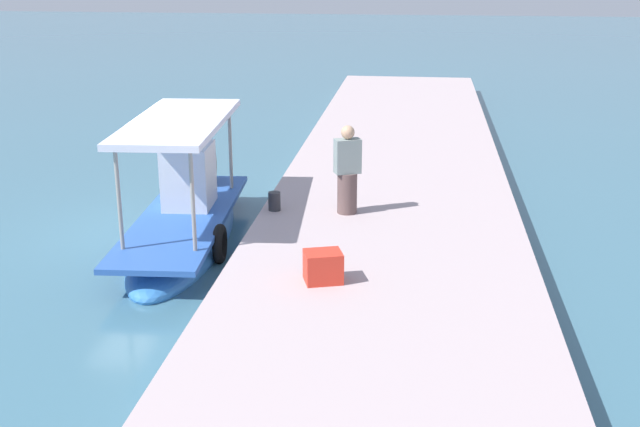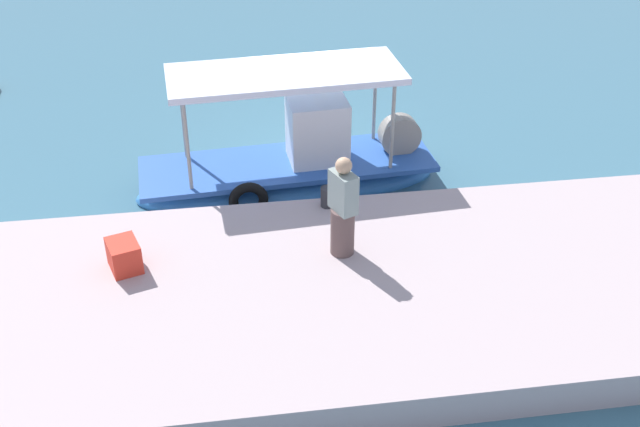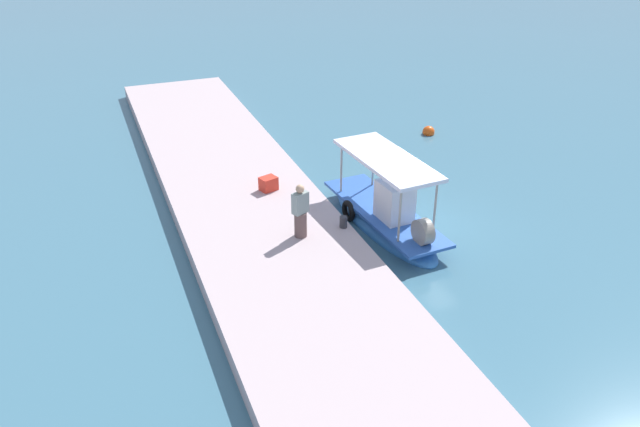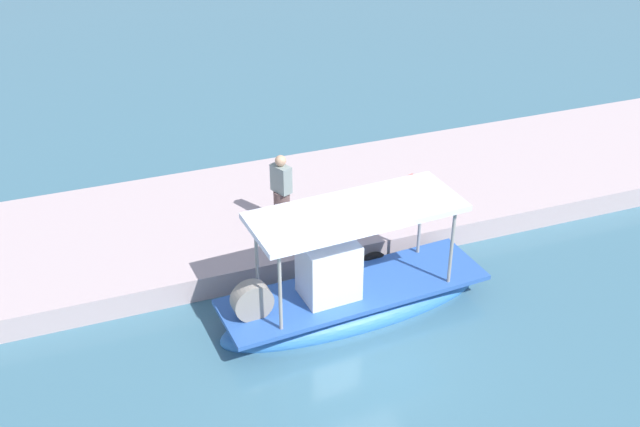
{
  "view_description": "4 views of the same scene",
  "coord_description": "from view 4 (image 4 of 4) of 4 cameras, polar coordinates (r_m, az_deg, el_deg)",
  "views": [
    {
      "loc": [
        -14.62,
        -5.24,
        5.35
      ],
      "look_at": [
        -0.69,
        -3.47,
        0.73
      ],
      "focal_mm": 44.58,
      "sensor_mm": 36.0,
      "label": 1
    },
    {
      "loc": [
        -1.85,
        -14.08,
        7.89
      ],
      "look_at": [
        -0.26,
        -2.96,
        0.71
      ],
      "focal_mm": 44.08,
      "sensor_mm": 36.0,
      "label": 2
    },
    {
      "loc": [
        15.57,
        -9.4,
        10.14
      ],
      "look_at": [
        -0.02,
        -3.29,
        1.21
      ],
      "focal_mm": 35.27,
      "sensor_mm": 36.0,
      "label": 3
    },
    {
      "loc": [
        4.65,
        11.09,
        9.9
      ],
      "look_at": [
        -0.59,
        -2.84,
        1.23
      ],
      "focal_mm": 43.24,
      "sensor_mm": 36.0,
      "label": 4
    }
  ],
  "objects": [
    {
      "name": "mooring_bollard",
      "position": [
        17.05,
        -1.24,
        -2.28
      ],
      "size": [
        0.24,
        0.24,
        0.37
      ],
      "primitive_type": "cylinder",
      "color": "#2D2D33",
      "rests_on": "dock_quay"
    },
    {
      "name": "cargo_crate",
      "position": [
        19.3,
        6.92,
        1.84
      ],
      "size": [
        0.6,
        0.67,
        0.48
      ],
      "primitive_type": "cube",
      "rotation": [
        0.0,
        0.0,
        1.88
      ],
      "color": "red",
      "rests_on": "dock_quay"
    },
    {
      "name": "dock_quay",
      "position": [
        19.09,
        -3.66,
        -0.11
      ],
      "size": [
        36.0,
        5.0,
        0.56
      ],
      "primitive_type": "cube",
      "color": "#B6A2A4",
      "rests_on": "ground_plane"
    },
    {
      "name": "ground_plane",
      "position": [
        15.57,
        1.66,
        -9.25
      ],
      "size": [
        120.0,
        120.0,
        0.0
      ],
      "primitive_type": "plane",
      "color": "#3D6B7F"
    },
    {
      "name": "fisherman_near_bollard",
      "position": [
        17.9,
        -2.87,
        1.6
      ],
      "size": [
        0.5,
        0.55,
        1.72
      ],
      "color": "brown",
      "rests_on": "dock_quay"
    },
    {
      "name": "main_fishing_boat",
      "position": [
        16.06,
        2.2,
        -5.98
      ],
      "size": [
        5.99,
        2.04,
        2.78
      ],
      "color": "#3376C2",
      "rests_on": "ground_plane"
    }
  ]
}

